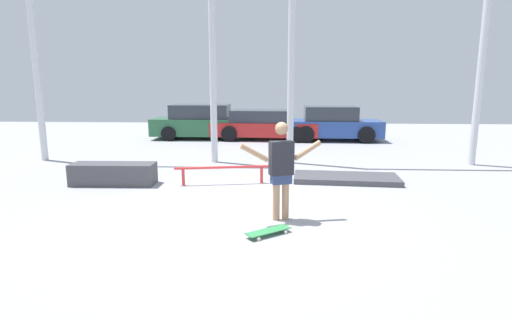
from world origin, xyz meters
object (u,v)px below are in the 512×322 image
Objects in this scene: parked_car_red at (264,125)px; parked_car_blue at (333,124)px; skateboard at (268,231)px; grind_box at (113,174)px; grind_rail at (223,170)px; manual_pad at (346,178)px; skateboarder at (281,166)px; parked_car_green at (204,122)px.

parked_car_blue reaches higher than parked_car_red.
grind_box is (-3.72, 3.05, 0.19)m from skateboard.
grind_box reaches higher than skateboard.
parked_car_red is 1.17× the size of parked_car_blue.
parked_car_blue is at bearing 52.94° from grind_box.
parked_car_blue is (3.59, 7.98, 0.36)m from grind_rail.
skateboard is at bearing -101.32° from parked_car_blue.
manual_pad reaches higher than skateboard.
grind_rail is at bearing 99.68° from skateboarder.
parked_car_blue reaches higher than grind_rail.
skateboard is 11.93m from parked_car_green.
grind_box reaches higher than grind_rail.
parked_car_green is at bearing 86.06° from grind_box.
skateboarder is 0.67× the size of manual_pad.
manual_pad is at bearing 42.39° from skateboarder.
skateboarder is 0.37× the size of parked_car_red.
parked_car_red is (-0.69, 10.54, -0.32)m from skateboarder.
grind_box is at bearing -173.04° from manual_pad.
skateboard is 0.18× the size of parked_car_blue.
parked_car_red is at bearing 68.72° from grind_box.
skateboarder is 10.68m from parked_car_blue.
grind_rail is (2.56, 0.17, 0.08)m from grind_box.
parked_car_blue is at bearing 58.78° from skateboarder.
skateboarder is at bearing -118.55° from manual_pad.
grind_rail is 0.49× the size of parked_car_green.
grind_box is at bearing -126.08° from parked_car_blue.
parked_car_green is (-1.98, 8.27, 0.37)m from grind_rail.
parked_car_green is at bearing 122.43° from manual_pad.
grind_rail is at bearing -170.39° from manual_pad.
skateboarder is 11.24m from parked_car_green.
grind_box is 0.43× the size of parked_car_green.
manual_pad is 9.23m from parked_car_green.
skateboard is at bearing -70.28° from grind_rail.
skateboarder reaches higher than manual_pad.
manual_pad is (5.52, 0.67, -0.19)m from grind_box.
parked_car_green is at bearing 179.35° from parked_car_red.
parked_car_blue is (2.94, -0.10, 0.07)m from parked_car_red.
skateboard is 0.16× the size of parked_car_red.
grind_box is 0.87× the size of grind_rail.
skateboarder reaches higher than grind_box.
manual_pad is 0.56× the size of parked_car_green.
parked_car_blue is at bearing -3.71° from parked_car_green.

